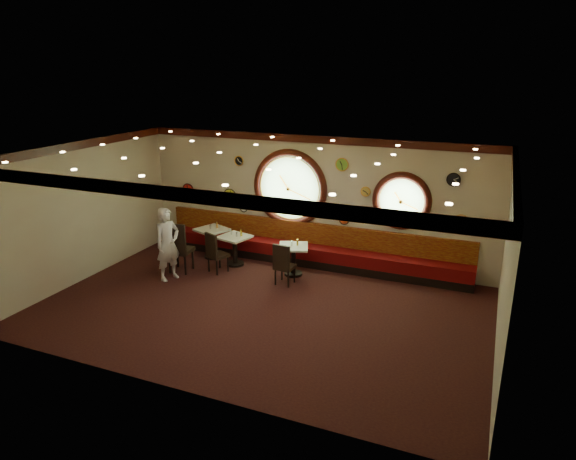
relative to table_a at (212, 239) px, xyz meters
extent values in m
cube|color=black|center=(2.45, -2.21, -0.49)|extent=(9.00, 6.00, 0.00)
cube|color=gold|center=(2.45, -2.21, 2.71)|extent=(9.00, 6.00, 0.02)
cube|color=beige|center=(2.45, 0.79, 1.11)|extent=(9.00, 0.02, 3.20)
cube|color=beige|center=(2.45, -5.21, 1.11)|extent=(9.00, 0.02, 3.20)
cube|color=beige|center=(-2.05, -2.21, 1.11)|extent=(0.02, 6.00, 3.20)
cube|color=beige|center=(6.95, -2.21, 1.11)|extent=(0.02, 6.00, 3.20)
cube|color=#360F09|center=(2.45, 0.74, 2.62)|extent=(9.00, 0.10, 0.18)
cube|color=#360F09|center=(2.45, -5.16, 2.62)|extent=(9.00, 0.10, 0.18)
cube|color=#360F09|center=(-2.00, -2.21, 2.62)|extent=(0.10, 6.00, 0.18)
cube|color=#360F09|center=(6.90, -2.21, 2.62)|extent=(0.10, 6.00, 0.18)
cube|color=black|center=(2.45, 0.51, -0.39)|extent=(8.00, 0.55, 0.20)
cube|color=#540709|center=(2.45, 0.51, -0.14)|extent=(8.00, 0.55, 0.30)
cube|color=#630C07|center=(2.45, 0.73, 0.26)|extent=(8.00, 0.10, 0.55)
cylinder|color=#90CA79|center=(1.85, 0.79, 1.36)|extent=(1.66, 0.02, 1.66)
torus|color=#360F09|center=(1.85, 0.77, 1.36)|extent=(1.98, 0.18, 1.98)
torus|color=gold|center=(1.85, 0.74, 1.36)|extent=(1.61, 0.03, 1.61)
cylinder|color=#90CA79|center=(4.65, 0.79, 1.31)|extent=(1.10, 0.02, 1.10)
torus|color=#360F09|center=(4.65, 0.77, 1.31)|extent=(1.38, 0.18, 1.38)
torus|color=gold|center=(4.65, 0.74, 1.31)|extent=(1.09, 0.03, 1.09)
cylinder|color=silver|center=(6.00, 0.75, 0.96)|extent=(0.34, 0.03, 0.34)
cylinder|color=gold|center=(3.80, 0.75, 1.46)|extent=(0.22, 0.03, 0.22)
cylinder|color=#73B739|center=(3.20, 0.75, 2.06)|extent=(0.30, 0.03, 0.30)
cylinder|color=black|center=(5.75, 0.75, 1.91)|extent=(0.28, 0.03, 0.28)
cylinder|color=red|center=(-1.15, 0.75, 1.06)|extent=(0.32, 0.03, 0.32)
cylinder|color=yellow|center=(0.15, 0.75, 1.01)|extent=(0.36, 0.03, 0.36)
cylinder|color=white|center=(0.55, 0.75, 0.71)|extent=(0.20, 0.03, 0.20)
cylinder|color=black|center=(0.45, 0.75, 1.96)|extent=(0.24, 0.03, 0.24)
cylinder|color=red|center=(3.30, 0.75, 0.71)|extent=(0.24, 0.03, 0.24)
cylinder|color=black|center=(0.00, 0.00, -0.46)|extent=(0.45, 0.45, 0.06)
cylinder|color=black|center=(0.00, 0.00, -0.11)|extent=(0.12, 0.12, 0.71)
cube|color=silver|center=(0.00, 0.00, 0.26)|extent=(0.92, 0.92, 0.05)
cylinder|color=black|center=(0.79, -0.24, -0.46)|extent=(0.43, 0.43, 0.06)
cylinder|color=black|center=(0.79, -0.24, -0.12)|extent=(0.12, 0.12, 0.69)
cube|color=silver|center=(0.79, -0.24, 0.24)|extent=(0.84, 0.84, 0.05)
cylinder|color=black|center=(2.39, -0.29, -0.46)|extent=(0.42, 0.42, 0.06)
cylinder|color=black|center=(2.39, -0.29, -0.13)|extent=(0.12, 0.12, 0.67)
cube|color=silver|center=(2.39, -0.29, 0.22)|extent=(0.86, 0.86, 0.05)
cube|color=black|center=(-0.23, -1.10, 0.03)|extent=(0.59, 0.59, 0.09)
cube|color=black|center=(-0.20, -1.32, 0.42)|extent=(0.53, 0.13, 0.69)
cube|color=black|center=(0.63, -0.79, -0.07)|extent=(0.55, 0.55, 0.07)
cube|color=black|center=(0.55, -0.96, 0.24)|extent=(0.41, 0.22, 0.55)
cube|color=black|center=(2.40, -0.84, -0.08)|extent=(0.44, 0.44, 0.07)
cube|color=black|center=(2.39, -1.02, 0.23)|extent=(0.42, 0.08, 0.54)
cylinder|color=silver|center=(-0.08, 0.09, 0.33)|extent=(0.03, 0.03, 0.09)
cylinder|color=silver|center=(0.66, -0.16, 0.32)|extent=(0.04, 0.04, 0.10)
cylinder|color=#B9B9BE|center=(2.33, -0.27, 0.30)|extent=(0.04, 0.04, 0.11)
cylinder|color=silver|center=(-0.03, -0.02, 0.34)|extent=(0.04, 0.04, 0.10)
cylinder|color=silver|center=(0.86, -0.25, 0.32)|extent=(0.04, 0.04, 0.11)
cylinder|color=silver|center=(2.35, -0.32, 0.30)|extent=(0.04, 0.04, 0.11)
cylinder|color=#C47B2E|center=(0.09, 0.13, 0.37)|extent=(0.05, 0.05, 0.16)
cylinder|color=yellow|center=(0.95, -0.17, 0.35)|extent=(0.05, 0.05, 0.17)
cylinder|color=gold|center=(2.46, -0.23, 0.32)|extent=(0.05, 0.05, 0.15)
imported|color=white|center=(-0.20, -1.62, 0.37)|extent=(0.60, 0.73, 1.72)
camera|label=1|loc=(6.65, -10.83, 4.28)|focal=32.00mm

